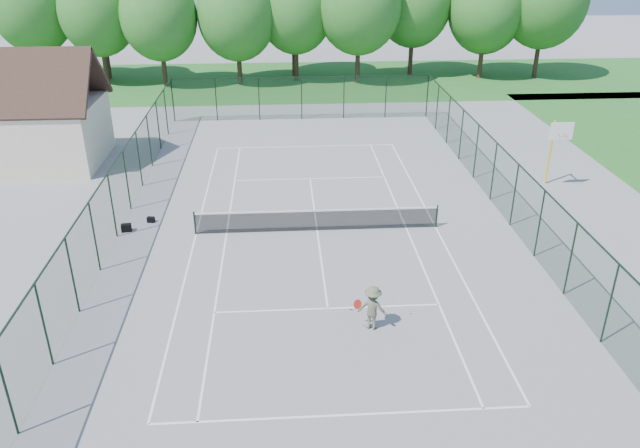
{
  "coord_description": "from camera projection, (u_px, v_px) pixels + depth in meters",
  "views": [
    {
      "loc": [
        -1.53,
        -25.45,
        12.71
      ],
      "look_at": [
        0.0,
        -2.0,
        1.3
      ],
      "focal_mm": 35.0,
      "sensor_mm": 36.0,
      "label": 1
    }
  ],
  "objects": [
    {
      "name": "basketball_goal",
      "position": [
        556.0,
        141.0,
        32.07
      ],
      "size": [
        1.2,
        1.43,
        3.65
      ],
      "color": "yellow",
      "rests_on": "ground"
    },
    {
      "name": "sports_bag_b",
      "position": [
        151.0,
        220.0,
        29.23
      ],
      "size": [
        0.37,
        0.27,
        0.26
      ],
      "primitive_type": "cube",
      "rotation": [
        0.0,
        0.0,
        -0.21
      ],
      "color": "black",
      "rests_on": "ground"
    },
    {
      "name": "ground",
      "position": [
        317.0,
        231.0,
        28.48
      ],
      "size": [
        140.0,
        140.0,
        0.0
      ],
      "primitive_type": "plane",
      "color": "gray",
      "rests_on": "ground"
    },
    {
      "name": "tennis_net",
      "position": [
        317.0,
        219.0,
        28.23
      ],
      "size": [
        11.08,
        0.08,
        1.1
      ],
      "color": "black",
      "rests_on": "ground"
    },
    {
      "name": "court_lines",
      "position": [
        317.0,
        230.0,
        28.48
      ],
      "size": [
        11.05,
        23.85,
        0.01
      ],
      "color": "white",
      "rests_on": "ground"
    },
    {
      "name": "grass_far",
      "position": [
        297.0,
        81.0,
        55.41
      ],
      "size": [
        80.0,
        16.0,
        0.01
      ],
      "primitive_type": "cube",
      "color": "#2D732A",
      "rests_on": "ground"
    },
    {
      "name": "fence_enclosure",
      "position": [
        317.0,
        199.0,
        27.8
      ],
      "size": [
        18.05,
        36.05,
        3.02
      ],
      "color": "#173A1D",
      "rests_on": "ground"
    },
    {
      "name": "tennis_player",
      "position": [
        373.0,
        308.0,
        21.31
      ],
      "size": [
        1.86,
        0.95,
        1.63
      ],
      "color": "#5B5F46",
      "rests_on": "ground"
    },
    {
      "name": "tree_line_far",
      "position": [
        295.0,
        10.0,
        52.8
      ],
      "size": [
        39.4,
        6.4,
        9.7
      ],
      "color": "#442B20",
      "rests_on": "ground"
    },
    {
      "name": "sports_bag_a",
      "position": [
        126.0,
        228.0,
        28.34
      ],
      "size": [
        0.48,
        0.33,
        0.36
      ],
      "primitive_type": "cube",
      "rotation": [
        0.0,
        0.0,
        0.15
      ],
      "color": "black",
      "rests_on": "ground"
    },
    {
      "name": "utility_building",
      "position": [
        24.0,
        111.0,
        35.16
      ],
      "size": [
        8.6,
        6.27,
        6.63
      ],
      "color": "#F2E4C4",
      "rests_on": "ground"
    }
  ]
}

